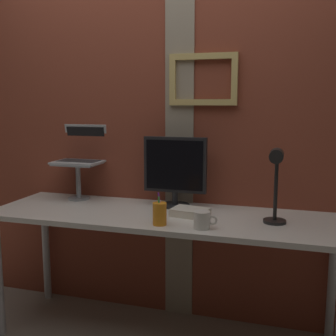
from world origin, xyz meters
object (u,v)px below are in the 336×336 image
laptop (83,151)px  coffee_mug (202,220)px  pen_cup (160,214)px  monitor (175,168)px  desk_lamp (276,178)px

laptop → coffee_mug: (0.91, -0.47, -0.26)m
pen_cup → coffee_mug: pen_cup is taller
pen_cup → monitor: bearing=94.4°
laptop → desk_lamp: (1.26, -0.31, -0.06)m
monitor → coffee_mug: bearing=-57.3°
laptop → pen_cup: laptop is taller
desk_lamp → pen_cup: bearing=-164.6°
monitor → coffee_mug: monitor is taller
monitor → pen_cup: (0.03, -0.40, -0.18)m
laptop → coffee_mug: laptop is taller
pen_cup → laptop: bearing=145.6°
laptop → coffee_mug: 1.06m
monitor → coffee_mug: (0.26, -0.40, -0.19)m
monitor → desk_lamp: bearing=-21.9°
coffee_mug → monitor: bearing=122.7°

